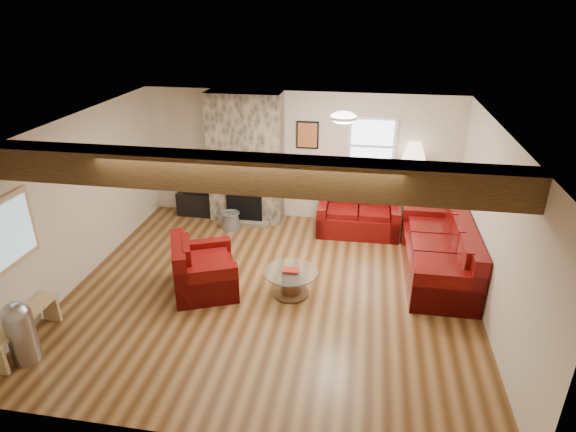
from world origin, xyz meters
name	(u,v)px	position (x,y,z in m)	size (l,w,h in m)	color
room	(271,215)	(0.00, 0.00, 1.25)	(8.00, 8.00, 8.00)	#4E2F14
oak_beam	(247,173)	(0.00, -1.25, 2.31)	(6.00, 0.36, 0.38)	black
chimney_breast	(246,160)	(-1.00, 2.49, 1.22)	(1.40, 0.67, 2.50)	#3C372E
back_window	(372,146)	(1.35, 2.71, 1.55)	(0.90, 0.08, 1.10)	silver
hatch_window	(6,234)	(-2.96, -1.50, 1.45)	(0.08, 1.00, 0.90)	tan
ceiling_dome	(343,119)	(0.90, 0.90, 2.44)	(0.40, 0.40, 0.18)	white
artwork_back	(307,135)	(0.15, 2.71, 1.70)	(0.42, 0.06, 0.52)	black
artwork_right	(494,187)	(2.96, 0.30, 1.75)	(0.06, 0.55, 0.42)	black
sofa_three	(438,249)	(2.48, 0.92, 0.45)	(2.33, 0.98, 0.90)	#4B0B05
loveseat	(358,213)	(1.19, 2.23, 0.40)	(1.49, 0.86, 0.79)	#4B0B05
armchair_red	(204,265)	(-1.01, -0.12, 0.41)	(1.02, 0.89, 0.83)	#4B0B05
coffee_table	(291,283)	(0.29, -0.05, 0.20)	(0.81, 0.81, 0.42)	#422A15
tv_cabinet	(202,203)	(-1.96, 2.53, 0.24)	(0.95, 0.38, 0.48)	black
television	(200,183)	(-1.96, 2.53, 0.69)	(0.73, 0.10, 0.42)	black
floor_lamp	(414,156)	(2.11, 2.55, 1.44)	(0.43, 0.43, 1.69)	tan
pine_bench	(25,331)	(-2.83, -1.74, 0.21)	(0.26, 1.13, 0.43)	tan
pedal_bin	(21,332)	(-2.66, -1.99, 0.41)	(0.33, 0.33, 0.82)	#A3A3A8
coal_bucket	(231,220)	(-1.21, 1.99, 0.17)	(0.36, 0.36, 0.34)	gray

